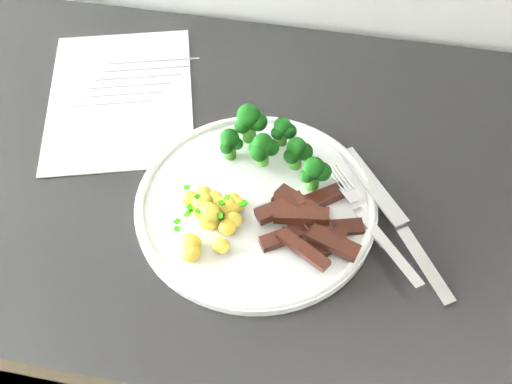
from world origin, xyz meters
name	(u,v)px	position (x,y,z in m)	size (l,w,h in m)	color
counter	(248,327)	(0.03, 1.66, 0.46)	(2.48, 0.62, 0.93)	black
recipe_paper	(121,96)	(-0.18, 1.77, 0.93)	(0.28, 0.34, 0.00)	white
plate	(256,203)	(0.06, 1.61, 0.94)	(0.30, 0.30, 0.02)	white
broccoli	(271,142)	(0.06, 1.67, 0.98)	(0.15, 0.10, 0.07)	#2B6819
potatoes	(212,215)	(0.01, 1.57, 0.95)	(0.09, 0.11, 0.04)	yellow
beef_strips	(308,222)	(0.13, 1.58, 0.95)	(0.13, 0.14, 0.03)	black
fork	(374,228)	(0.20, 1.59, 0.95)	(0.13, 0.16, 0.02)	silver
knife	(407,239)	(0.24, 1.59, 0.94)	(0.15, 0.21, 0.03)	silver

